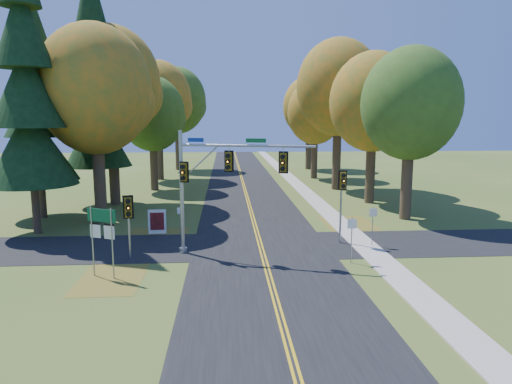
{
  "coord_description": "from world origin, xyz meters",
  "views": [
    {
      "loc": [
        -2.03,
        -24.28,
        7.49
      ],
      "look_at": [
        -0.24,
        2.35,
        3.2
      ],
      "focal_mm": 32.0,
      "sensor_mm": 36.0,
      "label": 1
    }
  ],
  "objects": [
    {
      "name": "tree_w_d",
      "position": [
        -10.13,
        33.18,
        9.78
      ],
      "size": [
        8.2,
        8.2,
        14.56
      ],
      "color": "#38281C",
      "rests_on": "ground"
    },
    {
      "name": "tree_w_a",
      "position": [
        -11.13,
        9.38,
        9.49
      ],
      "size": [
        8.0,
        8.0,
        14.15
      ],
      "color": "#38281C",
      "rests_on": "ground"
    },
    {
      "name": "sidewalk_east",
      "position": [
        6.2,
        0.0,
        0.03
      ],
      "size": [
        1.6,
        160.0,
        0.06
      ],
      "primitive_type": "cube",
      "color": "#9E998E",
      "rests_on": "ground"
    },
    {
      "name": "traffic_mast",
      "position": [
        -2.7,
        0.31,
        4.42
      ],
      "size": [
        7.29,
        2.41,
        6.88
      ],
      "rotation": [
        0.0,
        0.0,
        -0.29
      ],
      "color": "#9A9CA2",
      "rests_on": "ground"
    },
    {
      "name": "leaf_patch_e",
      "position": [
        6.8,
        6.0,
        0.01
      ],
      "size": [
        3.5,
        8.0,
        0.0
      ],
      "primitive_type": "cube",
      "color": "brown",
      "rests_on": "ground"
    },
    {
      "name": "tree_w_c",
      "position": [
        -9.54,
        24.47,
        7.94
      ],
      "size": [
        6.8,
        6.8,
        11.91
      ],
      "color": "#38281C",
      "rests_on": "ground"
    },
    {
      "name": "tree_w_b",
      "position": [
        -11.72,
        16.29,
        10.37
      ],
      "size": [
        8.6,
        8.6,
        15.38
      ],
      "color": "#38281C",
      "rests_on": "ground"
    },
    {
      "name": "tree_w_e",
      "position": [
        -8.92,
        44.09,
        10.07
      ],
      "size": [
        8.4,
        8.4,
        14.97
      ],
      "color": "#38281C",
      "rests_on": "ground"
    },
    {
      "name": "tree_e_e",
      "position": [
        10.47,
        43.58,
        9.19
      ],
      "size": [
        7.8,
        7.8,
        13.74
      ],
      "color": "#38281C",
      "rests_on": "ground"
    },
    {
      "name": "tree_e_d",
      "position": [
        9.26,
        32.87,
        8.24
      ],
      "size": [
        7.0,
        7.0,
        12.32
      ],
      "color": "#38281C",
      "rests_on": "ground"
    },
    {
      "name": "ped_signal_pole",
      "position": [
        -7.2,
        -0.22,
        2.61
      ],
      "size": [
        0.55,
        0.64,
        3.51
      ],
      "rotation": [
        0.0,
        0.0,
        0.2
      ],
      "color": "gray",
      "rests_on": "ground"
    },
    {
      "name": "east_signal_pole",
      "position": [
        4.89,
        2.13,
        3.4
      ],
      "size": [
        0.52,
        0.6,
        4.48
      ],
      "rotation": [
        0.0,
        0.0,
        -0.01
      ],
      "color": "gray",
      "rests_on": "ground"
    },
    {
      "name": "tree_e_a",
      "position": [
        11.57,
        8.77,
        8.53
      ],
      "size": [
        7.2,
        7.2,
        12.73
      ],
      "color": "#38281C",
      "rests_on": "ground"
    },
    {
      "name": "tree_e_b",
      "position": [
        10.97,
        15.58,
        8.9
      ],
      "size": [
        7.6,
        7.6,
        13.33
      ],
      "color": "#38281C",
      "rests_on": "ground"
    },
    {
      "name": "centerline_left",
      "position": [
        -0.1,
        0.0,
        0.03
      ],
      "size": [
        0.1,
        160.0,
        0.01
      ],
      "primitive_type": "cube",
      "color": "gold",
      "rests_on": "road_main"
    },
    {
      "name": "tree_e_c",
      "position": [
        9.88,
        23.69,
        10.66
      ],
      "size": [
        8.8,
        8.8,
        15.79
      ],
      "color": "#38281C",
      "rests_on": "ground"
    },
    {
      "name": "ground",
      "position": [
        0.0,
        0.0,
        0.0
      ],
      "size": [
        160.0,
        160.0,
        0.0
      ],
      "primitive_type": "plane",
      "color": "#3C551E",
      "rests_on": "ground"
    },
    {
      "name": "reg_sign_e_north",
      "position": [
        6.62,
        1.49,
        1.63
      ],
      "size": [
        0.45,
        0.07,
        2.37
      ],
      "rotation": [
        0.0,
        0.0,
        0.01
      ],
      "color": "gray",
      "rests_on": "ground"
    },
    {
      "name": "route_sign_cluster",
      "position": [
        -7.89,
        -2.89,
        2.4
      ],
      "size": [
        1.47,
        0.68,
        3.4
      ],
      "rotation": [
        0.0,
        0.0,
        -0.41
      ],
      "color": "gray",
      "rests_on": "ground"
    },
    {
      "name": "pine_a",
      "position": [
        -14.5,
        6.0,
        9.18
      ],
      "size": [
        5.6,
        5.6,
        19.48
      ],
      "color": "#38281C",
      "rests_on": "ground"
    },
    {
      "name": "centerline_right",
      "position": [
        0.1,
        0.0,
        0.03
      ],
      "size": [
        0.1,
        160.0,
        0.01
      ],
      "primitive_type": "cube",
      "color": "gold",
      "rests_on": "road_main"
    },
    {
      "name": "info_kiosk",
      "position": [
        -6.56,
        5.38,
        0.8
      ],
      "size": [
        1.16,
        0.22,
        1.6
      ],
      "rotation": [
        0.0,
        0.0,
        0.04
      ],
      "color": "silver",
      "rests_on": "ground"
    },
    {
      "name": "pine_c",
      "position": [
        -13.0,
        16.0,
        9.69
      ],
      "size": [
        5.6,
        5.6,
        20.56
      ],
      "color": "#38281C",
      "rests_on": "ground"
    },
    {
      "name": "pine_b",
      "position": [
        -16.0,
        11.0,
        8.16
      ],
      "size": [
        5.6,
        5.6,
        17.31
      ],
      "color": "#38281C",
      "rests_on": "ground"
    },
    {
      "name": "leaf_patch_w_near",
      "position": [
        -6.5,
        4.0,
        0.01
      ],
      "size": [
        4.0,
        6.0,
        0.0
      ],
      "primitive_type": "cube",
      "color": "brown",
      "rests_on": "ground"
    },
    {
      "name": "road_cross",
      "position": [
        0.0,
        2.0,
        0.01
      ],
      "size": [
        60.0,
        6.0,
        0.02
      ],
      "primitive_type": "cube",
      "color": "black",
      "rests_on": "ground"
    },
    {
      "name": "road_main",
      "position": [
        0.0,
        0.0,
        0.01
      ],
      "size": [
        8.0,
        160.0,
        0.02
      ],
      "primitive_type": "cube",
      "color": "black",
      "rests_on": "ground"
    },
    {
      "name": "reg_sign_e_south",
      "position": [
        4.5,
        -1.56,
        1.67
      ],
      "size": [
        0.47,
        0.09,
        2.45
      ],
      "rotation": [
        0.0,
        0.0,
        -0.09
      ],
      "color": "gray",
      "rests_on": "ground"
    },
    {
      "name": "reg_sign_w",
      "position": [
        -4.97,
        4.61,
        1.34
      ],
      "size": [
        0.35,
        0.17,
        1.95
      ],
      "rotation": [
        0.0,
        0.0,
        0.39
      ],
      "color": "gray",
      "rests_on": "ground"
    },
    {
      "name": "leaf_patch_w_far",
      "position": [
        -7.5,
        -3.0,
        0.01
      ],
      "size": [
        3.0,
        5.0,
        0.0
      ],
      "primitive_type": "cube",
      "color": "brown",
      "rests_on": "ground"
    }
  ]
}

